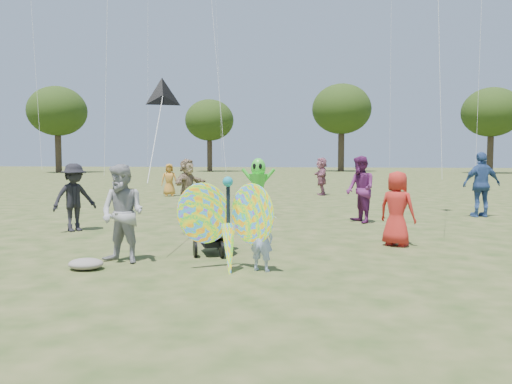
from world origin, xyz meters
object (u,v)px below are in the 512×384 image
at_px(crowd_j, 322,176).
at_px(butterfly_kite, 228,225).
at_px(crowd_d, 187,184).
at_px(crowd_e, 360,189).
at_px(crowd_g, 169,180).
at_px(crowd_a, 397,209).
at_px(jogging_stroller, 214,220).
at_px(crowd_c, 482,184).
at_px(alien_kite, 258,184).
at_px(child_girl, 261,238).
at_px(adult_man, 123,214).
at_px(crowd_b, 74,197).

distance_m(crowd_j, butterfly_kite, 16.02).
height_order(crowd_d, crowd_e, crowd_e).
xyz_separation_m(crowd_e, crowd_g, (-8.10, 8.06, -0.16)).
height_order(crowd_a, jogging_stroller, crowd_a).
bearing_deg(crowd_a, crowd_d, -13.58).
relative_size(crowd_j, butterfly_kite, 1.01).
bearing_deg(crowd_e, crowd_c, 93.40).
relative_size(crowd_g, crowd_j, 0.84).
height_order(crowd_g, alien_kite, alien_kite).
bearing_deg(child_girl, crowd_j, -75.27).
height_order(child_girl, crowd_g, crowd_g).
relative_size(crowd_g, butterfly_kite, 0.85).
relative_size(crowd_c, jogging_stroller, 1.69).
relative_size(adult_man, crowd_g, 1.12).
bearing_deg(crowd_b, crowd_g, 44.42).
distance_m(crowd_b, jogging_stroller, 4.49).
bearing_deg(butterfly_kite, child_girl, 9.60).
relative_size(child_girl, crowd_j, 0.59).
xyz_separation_m(child_girl, crowd_b, (-5.00, 3.43, 0.29)).
relative_size(crowd_d, crowd_j, 0.98).
bearing_deg(crowd_c, crowd_g, -43.19).
height_order(jogging_stroller, alien_kite, alien_kite).
bearing_deg(alien_kite, butterfly_kite, -84.91).
relative_size(crowd_d, crowd_e, 0.95).
xyz_separation_m(crowd_b, crowd_c, (10.39, 4.53, 0.15)).
bearing_deg(child_girl, crowd_e, -89.96).
bearing_deg(crowd_e, child_girl, -40.89).
xyz_separation_m(child_girl, crowd_d, (-3.78, 8.58, 0.34)).
xyz_separation_m(adult_man, crowd_j, (2.86, 15.65, 0.05)).
distance_m(crowd_e, alien_kite, 3.11).
xyz_separation_m(crowd_a, alien_kite, (-3.48, 4.49, 0.22)).
distance_m(crowd_d, crowd_j, 8.47).
xyz_separation_m(crowd_a, crowd_g, (-8.65, 11.51, -0.01)).
xyz_separation_m(child_girl, adult_man, (-2.37, 0.25, 0.30)).
distance_m(crowd_c, crowd_e, 4.06).
relative_size(adult_man, crowd_b, 1.02).
bearing_deg(child_girl, butterfly_kite, 26.11).
bearing_deg(crowd_g, crowd_j, -5.04).
distance_m(adult_man, crowd_b, 4.13).
relative_size(adult_man, alien_kite, 0.95).
distance_m(crowd_a, crowd_e, 3.50).
distance_m(crowd_e, crowd_g, 11.42).
relative_size(adult_man, crowd_e, 0.92).
bearing_deg(crowd_a, crowd_j, -51.37).
bearing_deg(crowd_a, crowd_b, 24.35).
distance_m(butterfly_kite, alien_kite, 7.22).
bearing_deg(child_girl, adult_man, 10.60).
distance_m(crowd_j, jogging_stroller, 14.71).
bearing_deg(crowd_e, crowd_a, -15.40).
height_order(crowd_j, butterfly_kite, crowd_j).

